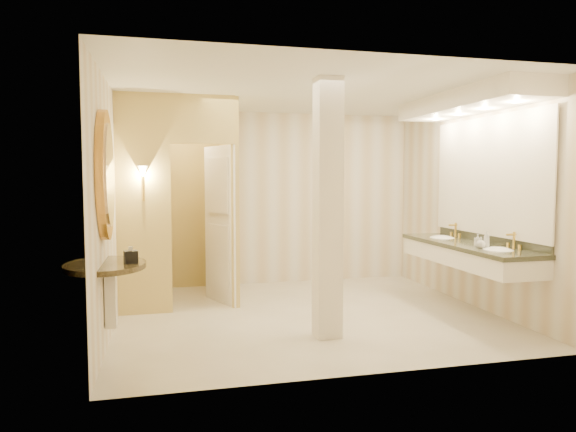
# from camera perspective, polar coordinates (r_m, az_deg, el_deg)

# --- Properties ---
(floor) EXTENTS (4.50, 4.50, 0.00)m
(floor) POSITION_cam_1_polar(r_m,az_deg,el_deg) (6.44, 2.05, -10.84)
(floor) COLOR beige
(floor) RESTS_ON ground
(ceiling) EXTENTS (4.50, 4.50, 0.00)m
(ceiling) POSITION_cam_1_polar(r_m,az_deg,el_deg) (6.30, 2.12, 13.61)
(ceiling) COLOR silver
(ceiling) RESTS_ON wall_back
(wall_back) EXTENTS (4.50, 0.02, 2.70)m
(wall_back) POSITION_cam_1_polar(r_m,az_deg,el_deg) (8.16, -1.69, 1.97)
(wall_back) COLOR beige
(wall_back) RESTS_ON floor
(wall_front) EXTENTS (4.50, 0.02, 2.70)m
(wall_front) POSITION_cam_1_polar(r_m,az_deg,el_deg) (4.33, 9.21, -0.11)
(wall_front) COLOR beige
(wall_front) RESTS_ON floor
(wall_left) EXTENTS (0.02, 4.00, 2.70)m
(wall_left) POSITION_cam_1_polar(r_m,az_deg,el_deg) (6.02, -19.01, 0.92)
(wall_left) COLOR beige
(wall_left) RESTS_ON floor
(wall_right) EXTENTS (0.02, 4.00, 2.70)m
(wall_right) POSITION_cam_1_polar(r_m,az_deg,el_deg) (7.16, 19.70, 1.40)
(wall_right) COLOR beige
(wall_right) RESTS_ON floor
(toilet_closet) EXTENTS (1.50, 1.55, 2.70)m
(toilet_closet) POSITION_cam_1_polar(r_m,az_deg,el_deg) (6.98, -9.00, 1.82)
(toilet_closet) COLOR #DCC373
(toilet_closet) RESTS_ON floor
(wall_sconce) EXTENTS (0.14, 0.14, 0.42)m
(wall_sconce) POSITION_cam_1_polar(r_m,az_deg,el_deg) (6.42, -15.83, 4.60)
(wall_sconce) COLOR gold
(wall_sconce) RESTS_ON toilet_closet
(vanity) EXTENTS (0.75, 2.41, 2.09)m
(vanity) POSITION_cam_1_polar(r_m,az_deg,el_deg) (6.67, 19.70, 3.59)
(vanity) COLOR white
(vanity) RESTS_ON floor
(console_shelf) EXTENTS (0.93, 0.93, 1.92)m
(console_shelf) POSITION_cam_1_polar(r_m,az_deg,el_deg) (5.09, -19.58, 0.22)
(console_shelf) COLOR black
(console_shelf) RESTS_ON floor
(pillar) EXTENTS (0.26, 0.26, 2.70)m
(pillar) POSITION_cam_1_polar(r_m,az_deg,el_deg) (5.36, 4.43, 0.76)
(pillar) COLOR white
(pillar) RESTS_ON floor
(tissue_box) EXTENTS (0.14, 0.14, 0.12)m
(tissue_box) POSITION_cam_1_polar(r_m,az_deg,el_deg) (5.06, -17.07, -4.37)
(tissue_box) COLOR black
(tissue_box) RESTS_ON console_shelf
(toilet) EXTENTS (0.45, 0.76, 0.75)m
(toilet) POSITION_cam_1_polar(r_m,az_deg,el_deg) (7.66, -14.91, -5.65)
(toilet) COLOR white
(toilet) RESTS_ON floor
(soap_bottle_a) EXTENTS (0.07, 0.07, 0.14)m
(soap_bottle_a) POSITION_cam_1_polar(r_m,az_deg,el_deg) (6.46, 20.33, -2.51)
(soap_bottle_a) COLOR beige
(soap_bottle_a) RESTS_ON vanity
(soap_bottle_b) EXTENTS (0.13, 0.13, 0.13)m
(soap_bottle_b) POSITION_cam_1_polar(r_m,az_deg,el_deg) (6.27, 20.64, -2.77)
(soap_bottle_b) COLOR silver
(soap_bottle_b) RESTS_ON vanity
(soap_bottle_c) EXTENTS (0.09, 0.09, 0.18)m
(soap_bottle_c) POSITION_cam_1_polar(r_m,az_deg,el_deg) (6.39, 21.19, -2.41)
(soap_bottle_c) COLOR #C6B28C
(soap_bottle_c) RESTS_ON vanity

